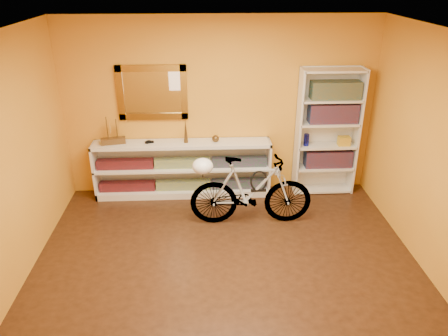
{
  "coord_description": "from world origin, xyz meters",
  "views": [
    {
      "loc": [
        -0.23,
        -3.97,
        3.15
      ],
      "look_at": [
        0.0,
        0.7,
        0.95
      ],
      "focal_mm": 34.25,
      "sensor_mm": 36.0,
      "label": 1
    }
  ],
  "objects_px": {
    "console_unit": "(183,169)",
    "bookcase": "(327,133)",
    "bicycle": "(251,191)",
    "helmet": "(203,166)"
  },
  "relations": [
    {
      "from": "console_unit",
      "to": "bookcase",
      "type": "relative_size",
      "value": 1.37
    },
    {
      "from": "bicycle",
      "to": "helmet",
      "type": "height_order",
      "value": "bicycle"
    },
    {
      "from": "console_unit",
      "to": "bookcase",
      "type": "height_order",
      "value": "bookcase"
    },
    {
      "from": "console_unit",
      "to": "bookcase",
      "type": "distance_m",
      "value": 2.2
    },
    {
      "from": "console_unit",
      "to": "helmet",
      "type": "bearing_deg",
      "value": -70.32
    },
    {
      "from": "console_unit",
      "to": "bicycle",
      "type": "relative_size",
      "value": 1.58
    },
    {
      "from": "bookcase",
      "to": "helmet",
      "type": "height_order",
      "value": "bookcase"
    },
    {
      "from": "bookcase",
      "to": "helmet",
      "type": "xyz_separation_m",
      "value": [
        -1.84,
        -0.87,
        -0.1
      ]
    },
    {
      "from": "bookcase",
      "to": "helmet",
      "type": "relative_size",
      "value": 7.03
    },
    {
      "from": "bookcase",
      "to": "bicycle",
      "type": "relative_size",
      "value": 1.15
    }
  ]
}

